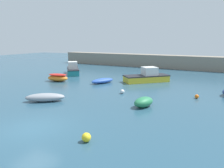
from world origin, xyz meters
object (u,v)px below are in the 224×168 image
dinghy_near_pier (144,102)px  mooring_buoy_white (122,92)px  rowboat_blue_near (102,81)px  motorboat_with_cabin (73,70)px  mooring_buoy_orange (197,96)px  mooring_buoy_yellow (86,137)px  cabin_cruiser_white (147,77)px  open_tender_yellow (45,97)px  rowboat_with_red_cover (58,77)px

dinghy_near_pier → mooring_buoy_white: 4.68m
rowboat_blue_near → motorboat_with_cabin: bearing=-93.2°
mooring_buoy_white → mooring_buoy_orange: bearing=13.2°
motorboat_with_cabin → mooring_buoy_orange: bearing=-148.1°
mooring_buoy_yellow → mooring_buoy_white: bearing=105.4°
mooring_buoy_yellow → cabin_cruiser_white: bearing=99.0°
dinghy_near_pier → mooring_buoy_yellow: dinghy_near_pier is taller
open_tender_yellow → mooring_buoy_yellow: 9.06m
rowboat_with_red_cover → mooring_buoy_white: (10.41, -2.05, -0.28)m
mooring_buoy_orange → dinghy_near_pier: bearing=-126.1°
rowboat_with_red_cover → mooring_buoy_white: size_ratio=6.92×
rowboat_blue_near → mooring_buoy_white: rowboat_blue_near is taller
cabin_cruiser_white → mooring_buoy_orange: 8.94m
motorboat_with_cabin → cabin_cruiser_white: (12.54, -0.56, -0.06)m
dinghy_near_pier → mooring_buoy_yellow: bearing=12.2°
mooring_buoy_white → dinghy_near_pier: bearing=-42.7°
rowboat_with_red_cover → rowboat_blue_near: 6.07m
cabin_cruiser_white → mooring_buoy_yellow: bearing=54.0°
cabin_cruiser_white → mooring_buoy_orange: bearing=95.3°
mooring_buoy_yellow → motorboat_with_cabin: bearing=129.9°
rowboat_blue_near → mooring_buoy_orange: 11.71m
rowboat_with_red_cover → dinghy_near_pier: rowboat_with_red_cover is taller
motorboat_with_cabin → rowboat_blue_near: size_ratio=1.54×
dinghy_near_pier → rowboat_with_red_cover: bearing=-94.3°
open_tender_yellow → rowboat_with_red_cover: 9.65m
mooring_buoy_white → cabin_cruiser_white: bearing=89.6°
motorboat_with_cabin → cabin_cruiser_white: size_ratio=0.93×
dinghy_near_pier → mooring_buoy_white: bearing=-116.3°
dinghy_near_pier → mooring_buoy_orange: bearing=160.3°
open_tender_yellow → cabin_cruiser_white: (4.88, 13.13, 0.29)m
cabin_cruiser_white → mooring_buoy_orange: size_ratio=14.78×
open_tender_yellow → dinghy_near_pier: bearing=-17.8°
open_tender_yellow → mooring_buoy_white: bearing=14.8°
motorboat_with_cabin → mooring_buoy_yellow: 24.00m
open_tender_yellow → mooring_buoy_yellow: open_tender_yellow is taller
motorboat_with_cabin → dinghy_near_pier: bearing=-165.0°
mooring_buoy_orange → mooring_buoy_white: size_ratio=0.88×
mooring_buoy_white → mooring_buoy_yellow: bearing=-74.6°
rowboat_with_red_cover → mooring_buoy_orange: bearing=168.4°
mooring_buoy_yellow → open_tender_yellow: bearing=148.5°
rowboat_blue_near → dinghy_near_pier: (8.02, -6.93, 0.10)m
mooring_buoy_orange → mooring_buoy_yellow: bearing=-108.4°
rowboat_with_red_cover → mooring_buoy_orange: size_ratio=7.90×
motorboat_with_cabin → mooring_buoy_white: (12.49, -7.88, -0.49)m
rowboat_with_red_cover → motorboat_with_cabin: bearing=-80.5°
motorboat_with_cabin → dinghy_near_pier: 19.38m
open_tender_yellow → rowboat_blue_near: open_tender_yellow is taller
mooring_buoy_orange → rowboat_blue_near: bearing=169.5°
cabin_cruiser_white → mooring_buoy_yellow: 18.09m
motorboat_with_cabin → mooring_buoy_orange: (19.42, -6.25, -0.52)m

